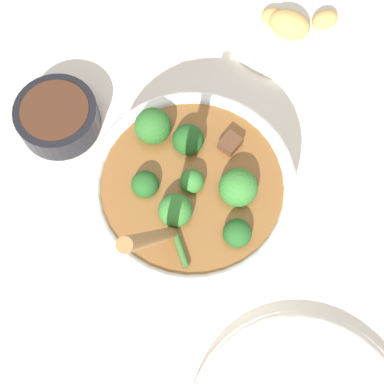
# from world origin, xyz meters

# --- Properties ---
(ground_plane) EXTENTS (4.00, 4.00, 0.00)m
(ground_plane) POSITION_xyz_m (0.00, 0.00, 0.00)
(ground_plane) COLOR silver
(stew_bowl) EXTENTS (0.23, 0.24, 0.27)m
(stew_bowl) POSITION_xyz_m (-0.00, -0.00, 0.05)
(stew_bowl) COLOR white
(stew_bowl) RESTS_ON ground_plane
(condiment_bowl) EXTENTS (0.10, 0.10, 0.04)m
(condiment_bowl) POSITION_xyz_m (-0.20, -0.01, 0.02)
(condiment_bowl) COLOR black
(condiment_bowl) RESTS_ON ground_plane
(food_plate) EXTENTS (0.18, 0.18, 0.05)m
(food_plate) POSITION_xyz_m (-0.05, 0.29, 0.01)
(food_plate) COLOR silver
(food_plate) RESTS_ON ground_plane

